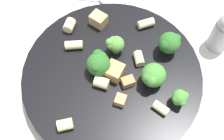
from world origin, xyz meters
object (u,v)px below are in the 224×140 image
(chicken_chunk_0, at_px, (116,70))
(chicken_chunk_1, at_px, (129,80))
(broccoli_floret_3, at_px, (180,98))
(rigatoni_5, at_px, (72,47))
(pasta_bowl, at_px, (112,77))
(rigatoni_1, at_px, (64,123))
(rigatoni_6, at_px, (69,25))
(rigatoni_3, at_px, (100,82))
(broccoli_floret_0, at_px, (153,76))
(rigatoni_2, at_px, (146,23))
(chicken_chunk_3, at_px, (99,20))
(rigatoni_4, at_px, (161,108))
(broccoli_floret_4, at_px, (169,43))
(pepper_shaker, at_px, (224,31))
(broccoli_floret_1, at_px, (115,44))
(chicken_chunk_2, at_px, (120,100))
(rigatoni_0, at_px, (139,59))
(broccoli_floret_2, at_px, (99,63))

(chicken_chunk_0, bearing_deg, chicken_chunk_1, 91.83)
(broccoli_floret_3, distance_m, rigatoni_5, 0.19)
(pasta_bowl, height_order, rigatoni_1, rigatoni_1)
(rigatoni_6, bearing_deg, rigatoni_3, 64.68)
(broccoli_floret_0, height_order, rigatoni_2, broccoli_floret_0)
(rigatoni_2, height_order, chicken_chunk_3, chicken_chunk_3)
(broccoli_floret_3, relative_size, rigatoni_4, 1.26)
(rigatoni_4, distance_m, rigatoni_6, 0.21)
(rigatoni_4, bearing_deg, broccoli_floret_4, -152.97)
(pepper_shaker, bearing_deg, rigatoni_4, -3.39)
(broccoli_floret_1, height_order, pepper_shaker, pepper_shaker)
(broccoli_floret_1, height_order, chicken_chunk_2, broccoli_floret_1)
(pasta_bowl, xyz_separation_m, rigatoni_2, (-0.11, -0.01, 0.02))
(broccoli_floret_3, distance_m, rigatoni_6, 0.22)
(chicken_chunk_1, xyz_separation_m, chicken_chunk_3, (-0.06, -0.11, 0.00))
(chicken_chunk_2, bearing_deg, rigatoni_5, -102.65)
(broccoli_floret_1, relative_size, broccoli_floret_4, 0.79)
(broccoli_floret_3, height_order, chicken_chunk_2, broccoli_floret_3)
(rigatoni_5, height_order, pepper_shaker, pepper_shaker)
(rigatoni_1, bearing_deg, broccoli_floret_3, 139.44)
(broccoli_floret_0, bearing_deg, rigatoni_2, -141.00)
(rigatoni_0, bearing_deg, broccoli_floret_3, 74.78)
(rigatoni_6, distance_m, chicken_chunk_3, 0.05)
(broccoli_floret_0, bearing_deg, rigatoni_5, -78.31)
(rigatoni_6, height_order, chicken_chunk_0, chicken_chunk_0)
(rigatoni_6, bearing_deg, broccoli_floret_0, 89.71)
(broccoli_floret_2, relative_size, pepper_shaker, 0.49)
(chicken_chunk_3, bearing_deg, broccoli_floret_1, 63.81)
(broccoli_floret_2, distance_m, chicken_chunk_1, 0.05)
(pasta_bowl, relative_size, pepper_shaker, 3.44)
(rigatoni_1, height_order, chicken_chunk_1, rigatoni_1)
(pasta_bowl, bearing_deg, broccoli_floret_1, -149.21)
(broccoli_floret_0, xyz_separation_m, chicken_chunk_3, (-0.04, -0.14, -0.01))
(rigatoni_2, xyz_separation_m, chicken_chunk_1, (0.11, 0.04, -0.00))
(pasta_bowl, relative_size, broccoli_floret_3, 9.45)
(broccoli_floret_3, bearing_deg, rigatoni_2, -126.94)
(broccoli_floret_3, xyz_separation_m, chicken_chunk_3, (-0.04, -0.19, -0.01))
(broccoli_floret_0, height_order, chicken_chunk_3, broccoli_floret_0)
(pasta_bowl, height_order, broccoli_floret_4, broccoli_floret_4)
(broccoli_floret_3, distance_m, broccoli_floret_4, 0.09)
(pasta_bowl, bearing_deg, chicken_chunk_2, 51.94)
(broccoli_floret_0, xyz_separation_m, chicken_chunk_1, (0.02, -0.03, -0.02))
(broccoli_floret_3, distance_m, rigatoni_3, 0.12)
(broccoli_floret_4, relative_size, rigatoni_6, 1.98)
(rigatoni_2, bearing_deg, chicken_chunk_0, 8.14)
(rigatoni_2, relative_size, rigatoni_3, 1.27)
(rigatoni_4, bearing_deg, rigatoni_2, -137.57)
(broccoli_floret_2, bearing_deg, rigatoni_3, 42.13)
(broccoli_floret_0, bearing_deg, rigatoni_4, 50.56)
(rigatoni_6, distance_m, chicken_chunk_0, 0.12)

